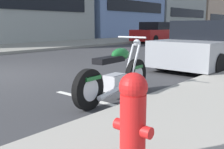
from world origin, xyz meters
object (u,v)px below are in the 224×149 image
parked_car_behind_motorcycle (208,46)px  car_opposite_curb (156,33)px  fire_hydrant (133,119)px  parked_motorcycle (116,76)px

parked_car_behind_motorcycle → car_opposite_curb: bearing=40.3°
car_opposite_curb → fire_hydrant: 19.20m
parked_car_behind_motorcycle → car_opposite_curb: car_opposite_curb is taller
parked_motorcycle → parked_car_behind_motorcycle: (4.89, 0.19, 0.24)m
parked_motorcycle → fire_hydrant: bearing=-142.3°
car_opposite_curb → fire_hydrant: size_ratio=5.17×
parked_motorcycle → fire_hydrant: 2.69m
parked_motorcycle → car_opposite_curb: bearing=24.0°
parked_motorcycle → fire_hydrant: parked_motorcycle is taller
parked_motorcycle → fire_hydrant: size_ratio=2.59×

